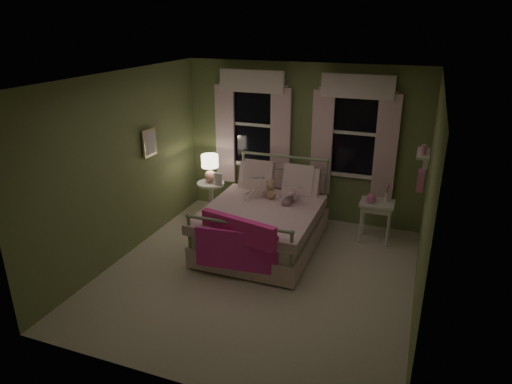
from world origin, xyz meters
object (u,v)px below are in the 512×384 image
at_px(child_right, 291,180).
at_px(nightstand_right, 377,208).
at_px(bed, 264,223).
at_px(nightstand_left, 211,195).
at_px(teddy_bear, 270,191).
at_px(child_left, 256,175).
at_px(table_lamp, 210,165).

bearing_deg(child_right, nightstand_right, -165.78).
relative_size(bed, nightstand_left, 3.13).
xyz_separation_m(teddy_bear, nightstand_left, (-1.19, 0.38, -0.37)).
relative_size(child_left, teddy_bear, 2.61).
bearing_deg(nightstand_right, child_left, -169.74).
height_order(child_left, child_right, child_left).
distance_m(child_right, nightstand_right, 1.36).
height_order(bed, child_right, child_right).
relative_size(table_lamp, nightstand_right, 0.72).
bearing_deg(child_right, nightstand_left, -9.16).
xyz_separation_m(bed, child_right, (0.28, 0.42, 0.57)).
bearing_deg(child_right, table_lamp, -9.16).
bearing_deg(table_lamp, nightstand_right, 2.19).
xyz_separation_m(bed, child_left, (-0.28, 0.42, 0.59)).
distance_m(child_left, nightstand_right, 1.90).
bearing_deg(bed, nightstand_right, 25.97).
xyz_separation_m(bed, nightstand_right, (1.54, 0.75, 0.17)).
relative_size(child_right, teddy_bear, 2.49).
bearing_deg(teddy_bear, child_right, 29.50).
distance_m(nightstand_left, nightstand_right, 2.73).
height_order(teddy_bear, nightstand_left, teddy_bear).
height_order(child_right, nightstand_right, child_right).
xyz_separation_m(child_left, nightstand_left, (-0.91, 0.23, -0.55)).
distance_m(teddy_bear, nightstand_right, 1.64).
height_order(teddy_bear, nightstand_right, teddy_bear).
xyz_separation_m(teddy_bear, nightstand_right, (1.54, 0.49, -0.24)).
xyz_separation_m(bed, table_lamp, (-1.19, 0.65, 0.57)).
relative_size(bed, nightstand_right, 3.18).
bearing_deg(teddy_bear, child_left, 150.50).
bearing_deg(table_lamp, nightstand_left, 0.00).
distance_m(child_left, nightstand_left, 1.09).
bearing_deg(teddy_bear, table_lamp, 162.09).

